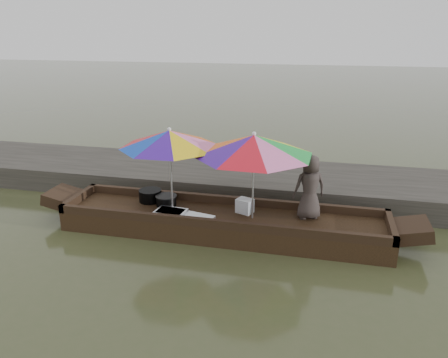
% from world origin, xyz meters
% --- Properties ---
extents(water, '(80.00, 80.00, 0.00)m').
position_xyz_m(water, '(0.00, 0.00, 0.00)').
color(water, '#3D4425').
rests_on(water, ground).
extents(dock, '(22.00, 2.20, 0.50)m').
position_xyz_m(dock, '(0.00, 2.20, 0.25)').
color(dock, '#2D2B26').
rests_on(dock, ground).
extents(boat_hull, '(5.82, 1.20, 0.35)m').
position_xyz_m(boat_hull, '(0.00, 0.00, 0.17)').
color(boat_hull, black).
rests_on(boat_hull, water).
extents(cooking_pot, '(0.43, 0.43, 0.23)m').
position_xyz_m(cooking_pot, '(-1.52, 0.33, 0.46)').
color(cooking_pot, black).
rests_on(cooking_pot, boat_hull).
extents(tray_crayfish, '(0.57, 0.42, 0.09)m').
position_xyz_m(tray_crayfish, '(-0.91, -0.22, 0.39)').
color(tray_crayfish, silver).
rests_on(tray_crayfish, boat_hull).
extents(tray_scallop, '(0.61, 0.48, 0.06)m').
position_xyz_m(tray_scallop, '(-0.38, -0.32, 0.38)').
color(tray_scallop, silver).
rests_on(tray_scallop, boat_hull).
extents(charcoal_grill, '(0.38, 0.38, 0.18)m').
position_xyz_m(charcoal_grill, '(-1.15, 0.21, 0.44)').
color(charcoal_grill, black).
rests_on(charcoal_grill, boat_hull).
extents(supply_bag, '(0.34, 0.31, 0.26)m').
position_xyz_m(supply_bag, '(0.36, 0.20, 0.48)').
color(supply_bag, silver).
rests_on(supply_bag, boat_hull).
extents(vendor, '(0.66, 0.56, 1.16)m').
position_xyz_m(vendor, '(1.49, 0.24, 0.93)').
color(vendor, '#3A312D').
rests_on(vendor, boat_hull).
extents(umbrella_bow, '(2.33, 2.33, 1.55)m').
position_xyz_m(umbrella_bow, '(-0.95, 0.00, 1.12)').
color(umbrella_bow, '#FF5B0C').
rests_on(umbrella_bow, boat_hull).
extents(umbrella_stern, '(2.69, 2.69, 1.55)m').
position_xyz_m(umbrella_stern, '(0.54, 0.00, 1.12)').
color(umbrella_stern, green).
rests_on(umbrella_stern, boat_hull).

